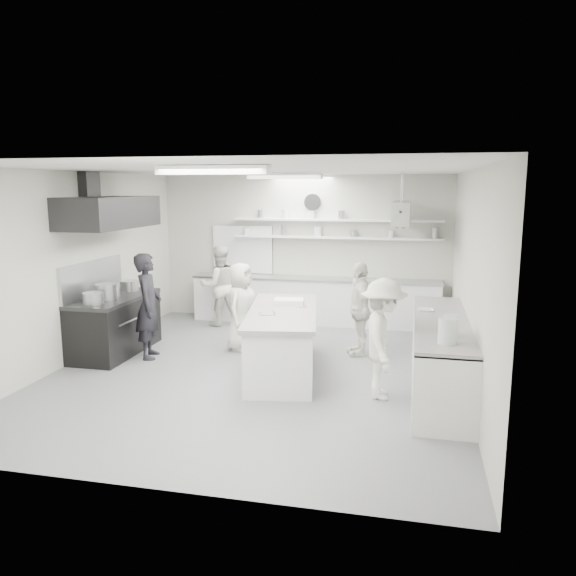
% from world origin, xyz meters
% --- Properties ---
extents(floor, '(6.00, 7.00, 0.02)m').
position_xyz_m(floor, '(0.00, 0.00, -0.01)').
color(floor, gray).
rests_on(floor, ground).
extents(ceiling, '(6.00, 7.00, 0.02)m').
position_xyz_m(ceiling, '(0.00, 0.00, 3.01)').
color(ceiling, silver).
rests_on(ceiling, wall_back).
extents(wall_back, '(6.00, 0.04, 3.00)m').
position_xyz_m(wall_back, '(0.00, 3.50, 1.50)').
color(wall_back, beige).
rests_on(wall_back, floor).
extents(wall_front, '(6.00, 0.04, 3.00)m').
position_xyz_m(wall_front, '(0.00, -3.50, 1.50)').
color(wall_front, beige).
rests_on(wall_front, floor).
extents(wall_left, '(0.04, 7.00, 3.00)m').
position_xyz_m(wall_left, '(-3.00, 0.00, 1.50)').
color(wall_left, beige).
rests_on(wall_left, floor).
extents(wall_right, '(0.04, 7.00, 3.00)m').
position_xyz_m(wall_right, '(3.00, 0.00, 1.50)').
color(wall_right, beige).
rests_on(wall_right, floor).
extents(stove, '(0.80, 1.80, 0.90)m').
position_xyz_m(stove, '(-2.60, 0.40, 0.45)').
color(stove, black).
rests_on(stove, floor).
extents(exhaust_hood, '(0.85, 2.00, 0.50)m').
position_xyz_m(exhaust_hood, '(-2.60, 0.40, 2.35)').
color(exhaust_hood, '#272729').
rests_on(exhaust_hood, wall_left).
extents(back_counter, '(5.00, 0.60, 0.92)m').
position_xyz_m(back_counter, '(0.30, 3.20, 0.46)').
color(back_counter, white).
rests_on(back_counter, floor).
extents(shelf_lower, '(4.20, 0.26, 0.04)m').
position_xyz_m(shelf_lower, '(0.70, 3.37, 1.75)').
color(shelf_lower, white).
rests_on(shelf_lower, wall_back).
extents(shelf_upper, '(4.20, 0.26, 0.04)m').
position_xyz_m(shelf_upper, '(0.70, 3.37, 2.10)').
color(shelf_upper, white).
rests_on(shelf_upper, wall_back).
extents(pass_through_window, '(1.30, 0.04, 1.00)m').
position_xyz_m(pass_through_window, '(-1.30, 3.48, 1.45)').
color(pass_through_window, black).
rests_on(pass_through_window, wall_back).
extents(wall_clock, '(0.32, 0.05, 0.32)m').
position_xyz_m(wall_clock, '(0.20, 3.46, 2.45)').
color(wall_clock, beige).
rests_on(wall_clock, wall_back).
extents(right_counter, '(0.74, 3.30, 0.94)m').
position_xyz_m(right_counter, '(2.65, -0.20, 0.47)').
color(right_counter, white).
rests_on(right_counter, floor).
extents(pot_rack, '(0.30, 1.60, 0.40)m').
position_xyz_m(pot_rack, '(2.00, 2.40, 2.30)').
color(pot_rack, '#AAABAE').
rests_on(pot_rack, ceiling).
extents(light_fixture_front, '(1.30, 0.25, 0.10)m').
position_xyz_m(light_fixture_front, '(0.00, -1.80, 2.94)').
color(light_fixture_front, white).
rests_on(light_fixture_front, ceiling).
extents(light_fixture_rear, '(1.30, 0.25, 0.10)m').
position_xyz_m(light_fixture_rear, '(0.00, 1.80, 2.94)').
color(light_fixture_rear, white).
rests_on(light_fixture_rear, ceiling).
extents(prep_island, '(1.31, 2.57, 0.90)m').
position_xyz_m(prep_island, '(0.36, 0.06, 0.45)').
color(prep_island, white).
rests_on(prep_island, floor).
extents(stove_pot, '(0.39, 0.39, 0.30)m').
position_xyz_m(stove_pot, '(-2.60, 0.21, 1.06)').
color(stove_pot, '#AAABAE').
rests_on(stove_pot, stove).
extents(cook_stove, '(0.57, 0.71, 1.72)m').
position_xyz_m(cook_stove, '(-1.92, 0.29, 0.86)').
color(cook_stove, black).
rests_on(cook_stove, floor).
extents(cook_back, '(0.99, 0.95, 1.62)m').
position_xyz_m(cook_back, '(-1.53, 2.61, 0.81)').
color(cook_back, silver).
rests_on(cook_back, floor).
extents(cook_island_left, '(0.58, 0.79, 1.50)m').
position_xyz_m(cook_island_left, '(-0.59, 1.05, 0.75)').
color(cook_island_left, silver).
rests_on(cook_island_left, floor).
extents(cook_island_right, '(0.62, 0.98, 1.55)m').
position_xyz_m(cook_island_right, '(1.40, 1.18, 0.78)').
color(cook_island_right, silver).
rests_on(cook_island_right, floor).
extents(cook_right, '(0.67, 1.08, 1.60)m').
position_xyz_m(cook_right, '(1.89, -0.69, 0.80)').
color(cook_right, silver).
rests_on(cook_right, floor).
extents(bowl_island_a, '(0.32, 0.32, 0.06)m').
position_xyz_m(bowl_island_a, '(0.21, -0.25, 0.93)').
color(bowl_island_a, '#AAABAE').
rests_on(bowl_island_a, prep_island).
extents(bowl_island_b, '(0.27, 0.27, 0.07)m').
position_xyz_m(bowl_island_b, '(0.57, 0.34, 0.94)').
color(bowl_island_b, white).
rests_on(bowl_island_b, prep_island).
extents(bowl_right, '(0.25, 0.25, 0.06)m').
position_xyz_m(bowl_right, '(2.44, 0.35, 0.97)').
color(bowl_right, white).
rests_on(bowl_right, right_counter).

